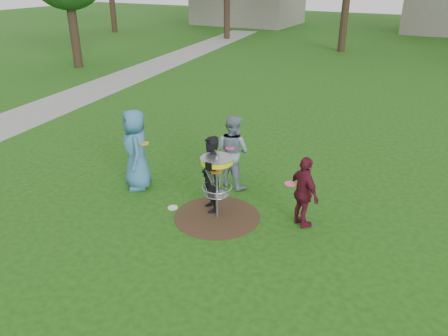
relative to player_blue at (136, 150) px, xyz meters
The scene contains 10 objects.
ground 2.53m from the player_blue, ahead, with size 100.00×100.00×0.00m, color #19470F.
dirt_patch 2.53m from the player_blue, ahead, with size 1.80×1.80×0.01m, color #47331E.
concrete_path 10.88m from the player_blue, 135.07° to the left, with size 2.20×40.00×0.02m, color #9E9E99.
player_blue is the anchor object (origin of this frame).
player_black 2.07m from the player_blue, ahead, with size 0.61×0.40×1.67m, color black.
player_grey 2.23m from the player_blue, 30.13° to the left, with size 0.85×0.66×1.75m, color slate.
player_maroon 4.00m from the player_blue, ahead, with size 0.87×0.36×1.49m, color #591424.
disc_on_grass 1.67m from the player_blue, 20.52° to the right, with size 0.22×0.22×0.02m, color silver.
disc_golf_basket 2.35m from the player_blue, ahead, with size 0.66×0.67×1.38m.
held_discs 2.08m from the player_blue, ahead, with size 3.66×1.38×0.27m.
Camera 1 is at (3.87, -6.89, 4.71)m, focal length 35.00 mm.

